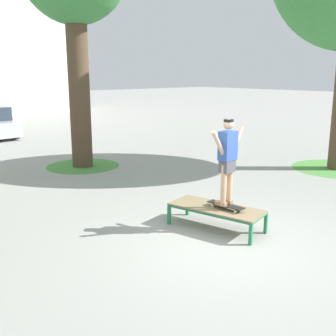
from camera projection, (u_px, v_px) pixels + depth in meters
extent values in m
plane|color=#999993|center=(227.00, 243.00, 7.65)|extent=(120.00, 120.00, 0.00)
cube|color=#237A4C|center=(169.00, 215.00, 8.56)|extent=(0.07, 0.07, 0.38)
cube|color=#237A4C|center=(187.00, 207.00, 9.11)|extent=(0.07, 0.07, 0.38)
cube|color=#237A4C|center=(251.00, 235.00, 7.51)|extent=(0.07, 0.07, 0.38)
cube|color=#237A4C|center=(266.00, 224.00, 8.07)|extent=(0.07, 0.07, 0.38)
cylinder|color=#237A4C|center=(208.00, 214.00, 7.99)|extent=(0.50, 1.86, 0.05)
cylinder|color=#237A4C|center=(225.00, 205.00, 8.54)|extent=(0.50, 1.86, 0.05)
cylinder|color=#237A4C|center=(179.00, 201.00, 8.79)|extent=(0.75, 0.23, 0.05)
cylinder|color=#237A4C|center=(259.00, 219.00, 7.74)|extent=(0.75, 0.23, 0.05)
cube|color=#847051|center=(216.00, 208.00, 8.26)|extent=(1.19, 2.03, 0.03)
cube|color=black|center=(226.00, 205.00, 8.11)|extent=(0.28, 0.82, 0.02)
cylinder|color=silver|center=(212.00, 205.00, 8.26)|extent=(0.04, 0.06, 0.06)
cylinder|color=silver|center=(217.00, 204.00, 8.37)|extent=(0.04, 0.06, 0.06)
cylinder|color=silver|center=(235.00, 212.00, 7.88)|extent=(0.04, 0.06, 0.06)
cylinder|color=silver|center=(240.00, 210.00, 7.99)|extent=(0.04, 0.06, 0.06)
cylinder|color=tan|center=(224.00, 186.00, 7.95)|extent=(0.11, 0.11, 0.82)
cube|color=#99704C|center=(221.00, 203.00, 8.07)|extent=(0.12, 0.25, 0.07)
cylinder|color=tan|center=(230.00, 184.00, 8.09)|extent=(0.11, 0.11, 0.82)
cube|color=#99704C|center=(227.00, 201.00, 8.21)|extent=(0.12, 0.25, 0.07)
cube|color=#4C4C51|center=(227.00, 166.00, 7.93)|extent=(0.32, 0.23, 0.24)
cube|color=#2D4C99|center=(228.00, 146.00, 7.84)|extent=(0.38, 0.25, 0.56)
cylinder|color=tan|center=(219.00, 144.00, 7.61)|extent=(0.40, 0.12, 0.52)
cylinder|color=tan|center=(237.00, 140.00, 8.03)|extent=(0.40, 0.12, 0.52)
sphere|color=tan|center=(229.00, 124.00, 7.75)|extent=(0.20, 0.20, 0.20)
cylinder|color=black|center=(229.00, 121.00, 7.73)|extent=(0.19, 0.19, 0.05)
cylinder|color=#519342|center=(336.00, 168.00, 13.55)|extent=(2.84, 2.84, 0.01)
cylinder|color=brown|center=(79.00, 93.00, 13.38)|extent=(0.68, 0.68, 4.89)
cylinder|color=#47893D|center=(83.00, 166.00, 13.94)|extent=(2.45, 2.45, 0.01)
cylinder|color=black|center=(16.00, 132.00, 19.67)|extent=(0.25, 0.61, 0.60)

